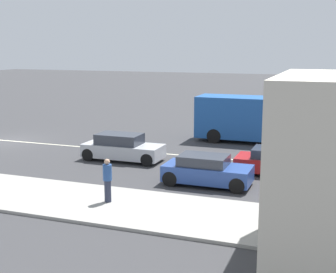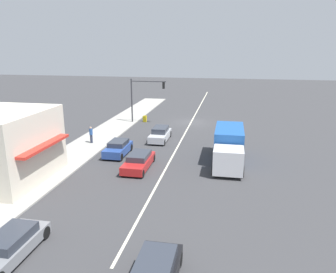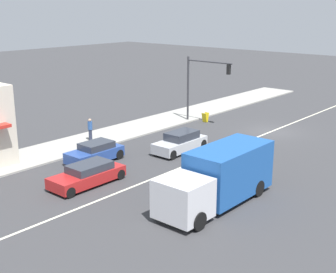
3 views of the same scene
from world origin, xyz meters
TOP-DOWN VIEW (x-y plane):
  - ground_plane at (0.00, 18.00)m, footprint 160.00×160.00m
  - sidewalk_right at (9.00, 18.50)m, footprint 4.00×73.00m
  - lane_marking_center at (0.00, 0.00)m, footprint 0.16×60.00m
  - pedestrian at (8.86, 11.77)m, footprint 0.34×0.34m
  - delivery_truck at (-5.00, 14.77)m, footprint 2.44×7.50m
  - hatchback_red at (2.20, 17.56)m, footprint 1.81×4.50m
  - coupe_blue at (5.00, 14.61)m, footprint 1.74×3.81m
  - sedan_silver at (2.20, 9.18)m, footprint 1.72×4.26m

SIDE VIEW (x-z plane):
  - ground_plane at x=0.00m, z-range 0.00..0.00m
  - lane_marking_center at x=0.00m, z-range 0.00..0.01m
  - sidewalk_right at x=9.00m, z-range 0.00..0.12m
  - hatchback_red at x=2.20m, z-range -0.02..1.23m
  - coupe_blue at x=5.00m, z-range -0.02..1.30m
  - sedan_silver at x=2.20m, z-range -0.03..1.39m
  - pedestrian at x=8.86m, z-range 0.17..1.86m
  - delivery_truck at x=-5.00m, z-range 0.03..2.90m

